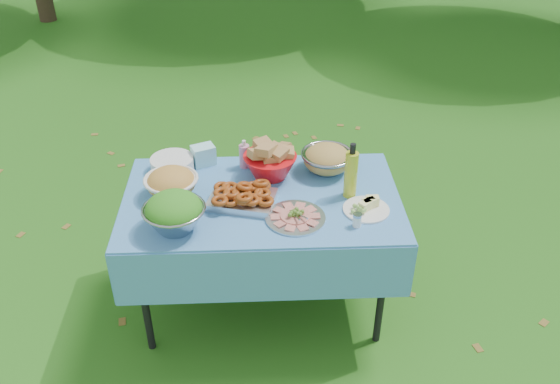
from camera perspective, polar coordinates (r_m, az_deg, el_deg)
The scene contains 14 objects.
ground at distance 3.61m, azimuth -1.58°, elevation -10.53°, with size 80.00×80.00×0.00m, color #153E0B.
picnic_table at distance 3.36m, azimuth -1.68°, elevation -5.88°, with size 1.46×0.86×0.76m, color #84CEFF.
salad_bowl at distance 2.89m, azimuth -10.16°, elevation -1.94°, with size 0.30×0.30×0.20m, color #9B9CA3, non-canonical shape.
pasta_bowl_white at distance 3.15m, azimuth -10.43°, elevation 0.90°, with size 0.28×0.28×0.16m, color silver, non-canonical shape.
plate_stack at distance 3.39m, azimuth -10.33°, elevation 2.65°, with size 0.24×0.24×0.08m, color silver.
wipes_box at distance 3.41m, azimuth -7.38°, elevation 3.54°, with size 0.13×0.09×0.11m, color #A5F1FB.
sanitizer_bottle at distance 3.35m, azimuth -3.46°, elevation 3.70°, with size 0.06×0.06×0.17m, color pink.
bread_bowl at distance 3.25m, azimuth -0.96°, elevation 3.05°, with size 0.30×0.30×0.20m, color red, non-canonical shape.
pasta_bowl_steel at distance 3.32m, azimuth 4.55°, elevation 3.24°, with size 0.29×0.29×0.15m, color #9B9CA3, non-canonical shape.
fried_tray at distance 3.07m, azimuth -3.66°, elevation -0.45°, with size 0.33×0.24×0.08m, color silver.
charcuterie_platter at distance 2.95m, azimuth 1.49°, elevation -2.02°, with size 0.31×0.31×0.07m, color silver.
oil_bottle at distance 3.08m, azimuth 6.87°, elevation 2.08°, with size 0.07×0.07×0.31m, color gold.
cheese_plate at distance 3.04m, azimuth 8.33°, elevation -1.27°, with size 0.24×0.24×0.07m, color silver.
shaker at distance 2.92m, azimuth 7.43°, elevation -2.70°, with size 0.05×0.05×0.07m, color white.
Camera 1 is at (-0.01, -2.58, 2.52)m, focal length 38.00 mm.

